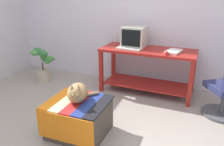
% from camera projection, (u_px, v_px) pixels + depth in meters
% --- Properties ---
extents(ground_plane, '(14.00, 14.00, 0.00)m').
position_uv_depth(ground_plane, '(80.00, 141.00, 2.59)').
color(ground_plane, '#9E9389').
extents(back_wall, '(8.00, 0.10, 2.60)m').
position_uv_depth(back_wall, '(133.00, 11.00, 3.93)').
color(back_wall, silver).
rests_on(back_wall, ground_plane).
extents(desk, '(1.53, 0.67, 0.74)m').
position_uv_depth(desk, '(147.00, 63.00, 3.68)').
color(desk, maroon).
rests_on(desk, ground_plane).
extents(tv_monitor, '(0.39, 0.39, 0.33)m').
position_uv_depth(tv_monitor, '(134.00, 37.00, 3.71)').
color(tv_monitor, '#BCB7A8').
rests_on(tv_monitor, desk).
extents(keyboard, '(0.41, 0.19, 0.02)m').
position_uv_depth(keyboard, '(129.00, 49.00, 3.57)').
color(keyboard, beige).
rests_on(keyboard, desk).
extents(book, '(0.26, 0.34, 0.03)m').
position_uv_depth(book, '(174.00, 51.00, 3.40)').
color(book, white).
rests_on(book, desk).
extents(ottoman_with_blanket, '(0.69, 0.62, 0.42)m').
position_uv_depth(ottoman_with_blanket, '(79.00, 117.00, 2.65)').
color(ottoman_with_blanket, '#4C4238').
rests_on(ottoman_with_blanket, ground_plane).
extents(cat, '(0.35, 0.46, 0.26)m').
position_uv_depth(cat, '(77.00, 93.00, 2.56)').
color(cat, '#9E7A4C').
rests_on(cat, ottoman_with_blanket).
extents(potted_plant, '(0.42, 0.38, 0.64)m').
position_uv_depth(potted_plant, '(43.00, 63.00, 4.19)').
color(potted_plant, '#B7A893').
rests_on(potted_plant, ground_plane).
extents(stapler, '(0.05, 0.11, 0.04)m').
position_uv_depth(stapler, '(167.00, 53.00, 3.29)').
color(stapler, '#A31E1E').
rests_on(stapler, desk).
extents(pen, '(0.07, 0.13, 0.01)m').
position_uv_depth(pen, '(182.00, 52.00, 3.42)').
color(pen, black).
rests_on(pen, desk).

